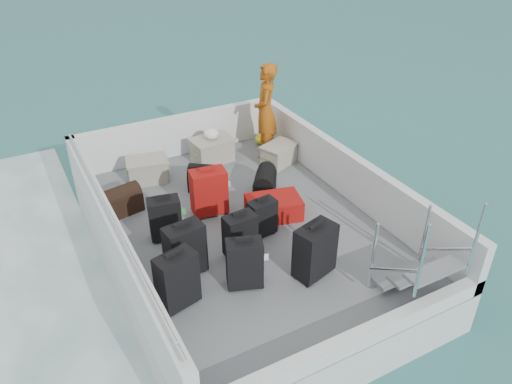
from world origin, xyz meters
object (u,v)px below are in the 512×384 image
suitcase_0 (177,281)px  suitcase_1 (185,251)px  suitcase_6 (315,251)px  crate_3 (279,155)px  passenger (266,111)px  suitcase_4 (240,236)px  crate_0 (147,171)px  crate_1 (151,171)px  suitcase_3 (245,264)px  suitcase_2 (165,219)px  crate_2 (212,151)px  suitcase_7 (262,218)px  suitcase_8 (274,207)px  suitcase_5 (209,192)px

suitcase_0 → suitcase_1: (0.27, 0.45, 0.00)m
suitcase_6 → crate_3: (1.04, 2.59, -0.18)m
passenger → suitcase_1: bearing=-15.7°
suitcase_4 → crate_3: 2.48m
crate_0 → crate_1: crate_0 is taller
suitcase_3 → crate_1: bearing=113.3°
suitcase_4 → crate_1: suitcase_4 is taller
suitcase_2 → suitcase_3: 1.40m
suitcase_0 → crate_2: bearing=45.8°
suitcase_6 → crate_1: suitcase_6 is taller
suitcase_7 → suitcase_8: 0.47m
suitcase_6 → suitcase_7: 1.01m
crate_0 → crate_2: 1.17m
suitcase_0 → suitcase_1: size_ratio=1.00×
crate_1 → suitcase_1: bearing=-98.0°
suitcase_2 → suitcase_3: suitcase_3 is taller
suitcase_1 → crate_0: 2.38m
crate_1 → crate_3: crate_3 is taller
suitcase_0 → suitcase_8: size_ratio=0.92×
crate_3 → suitcase_3: bearing=-128.0°
suitcase_5 → crate_1: suitcase_5 is taller
crate_3 → crate_2: bearing=146.6°
crate_1 → suitcase_8: bearing=-56.5°
crate_0 → suitcase_2: bearing=-99.1°
suitcase_3 → crate_3: bearing=71.8°
suitcase_8 → passenger: bearing=-11.9°
suitcase_1 → crate_3: size_ratio=1.28×
suitcase_4 → crate_2: (0.72, 2.47, -0.10)m
crate_2 → passenger: bearing=-12.7°
suitcase_4 → crate_0: bearing=96.5°
suitcase_0 → passenger: size_ratio=0.43×
crate_1 → suitcase_4: bearing=-80.5°
suitcase_6 → passenger: bearing=55.7°
crate_1 → crate_2: size_ratio=0.82×
suitcase_5 → suitcase_7: 0.90m
suitcase_2 → suitcase_7: suitcase_2 is taller
suitcase_8 → crate_2: bearing=16.2°
suitcase_2 → suitcase_3: size_ratio=0.94×
crate_3 → suitcase_1: bearing=-141.9°
crate_1 → suitcase_5: bearing=-71.4°
suitcase_2 → suitcase_4: (0.70, -0.78, -0.00)m
suitcase_0 → suitcase_3: (0.78, -0.07, -0.03)m
crate_0 → crate_1: 0.06m
suitcase_3 → suitcase_4: 0.58m
suitcase_1 → crate_2: (1.44, 2.48, -0.15)m
suitcase_4 → suitcase_8: (0.80, 0.55, -0.15)m
suitcase_2 → suitcase_6: size_ratio=0.88×
suitcase_4 → crate_1: 2.39m
suitcase_1 → crate_1: bearing=74.5°
suitcase_5 → suitcase_8: (0.76, -0.50, -0.19)m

